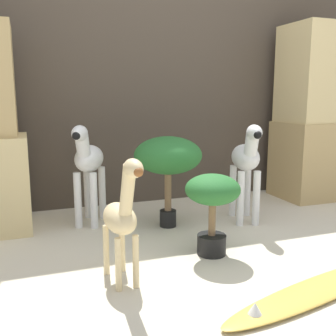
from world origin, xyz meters
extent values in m
plane|color=beige|center=(0.00, 0.00, 0.00)|extent=(14.00, 14.00, 0.00)
cube|color=#473D33|center=(0.00, 1.54, 1.10)|extent=(6.40, 0.08, 2.20)
cube|color=tan|center=(1.37, 1.15, 0.34)|extent=(0.64, 0.50, 0.68)
cube|color=#DBC184|center=(1.37, 1.15, 1.09)|extent=(0.60, 0.47, 0.83)
cylinder|color=white|center=(0.44, 0.62, 0.20)|extent=(0.05, 0.05, 0.39)
cylinder|color=white|center=(0.34, 0.65, 0.20)|extent=(0.05, 0.05, 0.39)
cylinder|color=white|center=(0.51, 0.84, 0.20)|extent=(0.05, 0.05, 0.39)
cylinder|color=white|center=(0.40, 0.87, 0.20)|extent=(0.05, 0.05, 0.39)
ellipsoid|color=white|center=(0.42, 0.74, 0.47)|extent=(0.27, 0.37, 0.19)
cylinder|color=white|center=(0.38, 0.61, 0.59)|extent=(0.12, 0.16, 0.19)
ellipsoid|color=white|center=(0.37, 0.56, 0.67)|extent=(0.14, 0.20, 0.11)
sphere|color=black|center=(0.35, 0.48, 0.66)|extent=(0.05, 0.05, 0.05)
cube|color=black|center=(0.38, 0.61, 0.60)|extent=(0.04, 0.08, 0.16)
cylinder|color=white|center=(-0.65, 0.94, 0.20)|extent=(0.05, 0.05, 0.39)
cylinder|color=white|center=(-0.75, 0.99, 0.20)|extent=(0.05, 0.05, 0.39)
cylinder|color=white|center=(-0.55, 1.16, 0.20)|extent=(0.05, 0.05, 0.39)
cylinder|color=white|center=(-0.65, 1.20, 0.20)|extent=(0.05, 0.05, 0.39)
ellipsoid|color=white|center=(-0.65, 1.07, 0.47)|extent=(0.31, 0.38, 0.19)
cylinder|color=white|center=(-0.71, 0.94, 0.59)|extent=(0.14, 0.16, 0.19)
ellipsoid|color=white|center=(-0.73, 0.90, 0.67)|extent=(0.16, 0.20, 0.11)
sphere|color=black|center=(-0.76, 0.83, 0.66)|extent=(0.05, 0.05, 0.05)
cube|color=black|center=(-0.71, 0.94, 0.60)|extent=(0.05, 0.08, 0.16)
cylinder|color=beige|center=(-0.60, 0.01, 0.13)|extent=(0.03, 0.03, 0.26)
cylinder|color=beige|center=(-0.69, 0.00, 0.13)|extent=(0.03, 0.03, 0.26)
cylinder|color=beige|center=(-0.62, 0.21, 0.13)|extent=(0.03, 0.03, 0.26)
cylinder|color=beige|center=(-0.71, 0.20, 0.13)|extent=(0.03, 0.03, 0.26)
ellipsoid|color=beige|center=(-0.66, 0.10, 0.32)|extent=(0.17, 0.30, 0.14)
cylinder|color=beige|center=(-0.65, -0.02, 0.48)|extent=(0.07, 0.15, 0.27)
ellipsoid|color=beige|center=(-0.64, -0.10, 0.60)|extent=(0.09, 0.14, 0.08)
sphere|color=brown|center=(-0.63, -0.16, 0.60)|extent=(0.04, 0.04, 0.04)
cylinder|color=black|center=(-0.08, 0.25, 0.06)|extent=(0.17, 0.17, 0.12)
cylinder|color=brown|center=(-0.08, 0.25, 0.21)|extent=(0.04, 0.04, 0.18)
ellipsoid|color=#286B2D|center=(-0.08, 0.25, 0.39)|extent=(0.32, 0.32, 0.17)
cylinder|color=black|center=(-0.15, 0.80, 0.06)|extent=(0.12, 0.12, 0.12)
cylinder|color=brown|center=(-0.15, 0.80, 0.25)|extent=(0.05, 0.05, 0.26)
ellipsoid|color=#286B2D|center=(-0.15, 0.80, 0.51)|extent=(0.47, 0.47, 0.26)
ellipsoid|color=gold|center=(0.18, -0.34, 0.02)|extent=(1.21, 0.46, 0.03)
cone|color=white|center=(-0.22, -0.43, 0.05)|extent=(0.07, 0.07, 0.05)
camera|label=1|loc=(-1.06, -1.70, 0.91)|focal=42.00mm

